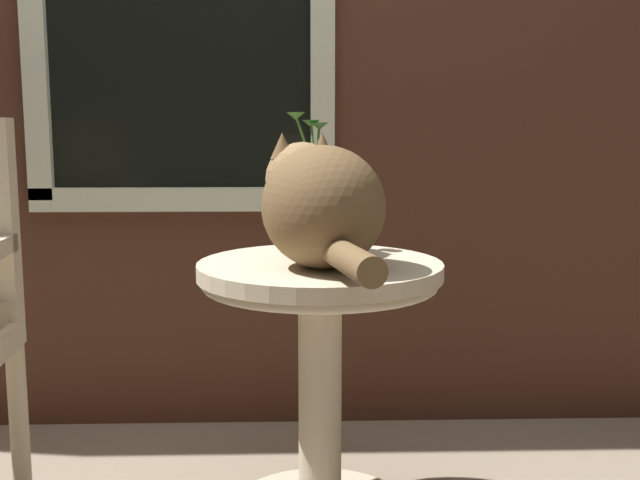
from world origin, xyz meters
name	(u,v)px	position (x,y,z in m)	size (l,w,h in m)	color
wicker_side_table	(320,349)	(0.17, 0.22, 0.42)	(0.55, 0.55, 0.62)	beige
cat	(319,202)	(0.17, 0.19, 0.76)	(0.32, 0.61, 0.29)	brown
pewter_vase_with_ivy	(316,210)	(0.17, 0.39, 0.72)	(0.14, 0.13, 0.33)	#99999E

